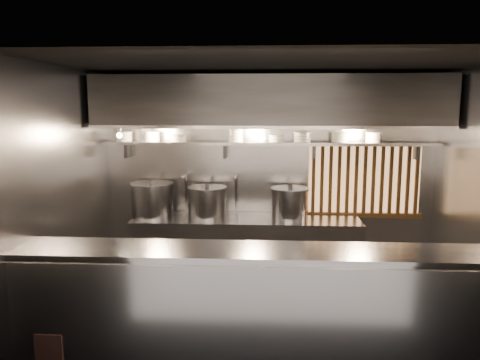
# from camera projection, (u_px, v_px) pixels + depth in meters

# --- Properties ---
(floor) EXTENTS (4.50, 4.50, 0.00)m
(floor) POSITION_uv_depth(u_px,v_px,m) (268.00, 321.00, 5.22)
(floor) COLOR black
(floor) RESTS_ON ground
(ceiling) EXTENTS (4.50, 4.50, 0.00)m
(ceiling) POSITION_uv_depth(u_px,v_px,m) (271.00, 64.00, 4.78)
(ceiling) COLOR black
(ceiling) RESTS_ON wall_back
(wall_back) EXTENTS (4.50, 0.00, 4.50)m
(wall_back) POSITION_uv_depth(u_px,v_px,m) (269.00, 177.00, 6.48)
(wall_back) COLOR gray
(wall_back) RESTS_ON floor
(wall_left) EXTENTS (0.00, 3.00, 3.00)m
(wall_left) POSITION_uv_depth(u_px,v_px,m) (64.00, 196.00, 5.12)
(wall_left) COLOR gray
(wall_left) RESTS_ON floor
(serving_counter) EXTENTS (4.50, 0.56, 1.13)m
(serving_counter) POSITION_uv_depth(u_px,v_px,m) (269.00, 310.00, 4.18)
(serving_counter) COLOR gray
(serving_counter) RESTS_ON floor
(cooking_bench) EXTENTS (3.00, 0.70, 0.90)m
(cooking_bench) POSITION_uv_depth(u_px,v_px,m) (246.00, 251.00, 6.28)
(cooking_bench) COLOR gray
(cooking_bench) RESTS_ON floor
(bowl_shelf) EXTENTS (4.40, 0.34, 0.04)m
(bowl_shelf) POSITION_uv_depth(u_px,v_px,m) (269.00, 143.00, 6.22)
(bowl_shelf) COLOR gray
(bowl_shelf) RESTS_ON wall_back
(exhaust_hood) EXTENTS (4.40, 0.81, 0.65)m
(exhaust_hood) POSITION_uv_depth(u_px,v_px,m) (270.00, 102.00, 5.92)
(exhaust_hood) COLOR #2D2D30
(exhaust_hood) RESTS_ON ceiling
(wood_screen) EXTENTS (1.56, 0.09, 1.04)m
(wood_screen) POSITION_uv_depth(u_px,v_px,m) (364.00, 180.00, 6.36)
(wood_screen) COLOR #E8A868
(wood_screen) RESTS_ON wall_back
(faucet_left) EXTENTS (0.04, 0.30, 0.50)m
(faucet_left) POSITION_uv_depth(u_px,v_px,m) (185.00, 184.00, 6.42)
(faucet_left) COLOR silver
(faucet_left) RESTS_ON wall_back
(faucet_right) EXTENTS (0.04, 0.30, 0.50)m
(faucet_right) POSITION_uv_depth(u_px,v_px,m) (236.00, 185.00, 6.39)
(faucet_right) COLOR silver
(faucet_right) RESTS_ON wall_back
(heat_lamp) EXTENTS (0.25, 0.35, 0.20)m
(heat_lamp) POSITION_uv_depth(u_px,v_px,m) (118.00, 131.00, 5.84)
(heat_lamp) COLOR gray
(heat_lamp) RESTS_ON exhaust_hood
(pendant_bulb) EXTENTS (0.09, 0.09, 0.19)m
(pendant_bulb) POSITION_uv_depth(u_px,v_px,m) (262.00, 138.00, 6.10)
(pendant_bulb) COLOR #2D2D30
(pendant_bulb) RESTS_ON exhaust_hood
(stock_pot_left) EXTENTS (0.67, 0.67, 0.45)m
(stock_pot_left) POSITION_uv_depth(u_px,v_px,m) (207.00, 202.00, 6.23)
(stock_pot_left) COLOR gray
(stock_pot_left) RESTS_ON cooking_bench
(stock_pot_mid) EXTENTS (0.76, 0.76, 0.49)m
(stock_pot_mid) POSITION_uv_depth(u_px,v_px,m) (152.00, 200.00, 6.28)
(stock_pot_mid) COLOR gray
(stock_pot_mid) RESTS_ON cooking_bench
(stock_pot_right) EXTENTS (0.63, 0.63, 0.45)m
(stock_pot_right) POSITION_uv_depth(u_px,v_px,m) (290.00, 203.00, 6.17)
(stock_pot_right) COLOR gray
(stock_pot_right) RESTS_ON cooking_bench
(red_placard) EXTENTS (0.25, 0.02, 0.35)m
(red_placard) POSITION_uv_depth(u_px,v_px,m) (49.00, 353.00, 4.09)
(red_placard) COLOR red
(red_placard) RESTS_ON serving_counter
(bowl_stack_0) EXTENTS (0.23, 0.23, 0.13)m
(bowl_stack_0) POSITION_uv_depth(u_px,v_px,m) (124.00, 136.00, 6.32)
(bowl_stack_0) COLOR white
(bowl_stack_0) RESTS_ON bowl_shelf
(bowl_stack_1) EXTENTS (0.22, 0.22, 0.13)m
(bowl_stack_1) POSITION_uv_depth(u_px,v_px,m) (152.00, 136.00, 6.30)
(bowl_stack_1) COLOR white
(bowl_stack_1) RESTS_ON bowl_shelf
(bowl_stack_2) EXTENTS (0.22, 0.22, 0.09)m
(bowl_stack_2) POSITION_uv_depth(u_px,v_px,m) (179.00, 138.00, 6.28)
(bowl_stack_2) COLOR white
(bowl_stack_2) RESTS_ON bowl_shelf
(bowl_stack_3) EXTENTS (0.20, 0.20, 0.17)m
(bowl_stack_3) POSITION_uv_depth(u_px,v_px,m) (236.00, 135.00, 6.23)
(bowl_stack_3) COLOR white
(bowl_stack_3) RESTS_ON bowl_shelf
(bowl_stack_4) EXTENTS (0.20, 0.20, 0.09)m
(bowl_stack_4) POSITION_uv_depth(u_px,v_px,m) (276.00, 138.00, 6.21)
(bowl_stack_4) COLOR white
(bowl_stack_4) RESTS_ON bowl_shelf
(bowl_stack_5) EXTENTS (0.23, 0.23, 0.13)m
(bowl_stack_5) POSITION_uv_depth(u_px,v_px,m) (302.00, 137.00, 6.19)
(bowl_stack_5) COLOR white
(bowl_stack_5) RESTS_ON bowl_shelf
(bowl_stack_6) EXTENTS (0.24, 0.24, 0.13)m
(bowl_stack_6) POSITION_uv_depth(u_px,v_px,m) (340.00, 137.00, 6.16)
(bowl_stack_6) COLOR white
(bowl_stack_6) RESTS_ON bowl_shelf
(bowl_stack_7) EXTENTS (0.21, 0.21, 0.13)m
(bowl_stack_7) POSITION_uv_depth(u_px,v_px,m) (373.00, 137.00, 6.13)
(bowl_stack_7) COLOR white
(bowl_stack_7) RESTS_ON bowl_shelf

